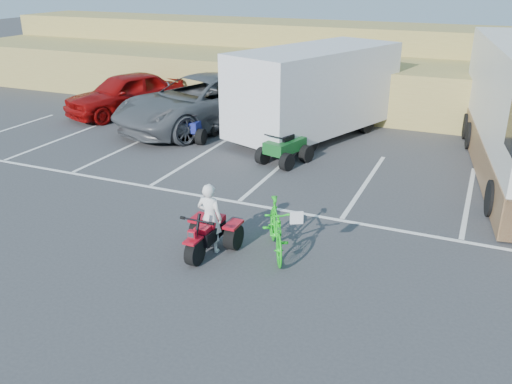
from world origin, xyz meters
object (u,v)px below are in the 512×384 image
at_px(quad_atv_blue, 195,139).
at_px(rider, 210,218).
at_px(quad_atv_green, 285,163).
at_px(cargo_trailer, 315,89).
at_px(red_trike_atv, 207,253).
at_px(red_car, 126,94).
at_px(green_dirt_bike, 276,228).
at_px(grey_pickup, 200,102).

bearing_deg(quad_atv_blue, rider, -63.87).
height_order(rider, quad_atv_green, rider).
distance_m(rider, cargo_trailer, 9.11).
xyz_separation_m(red_trike_atv, red_car, (-8.65, 9.17, 0.84)).
height_order(green_dirt_bike, red_car, red_car).
relative_size(red_trike_atv, cargo_trailer, 0.21).
bearing_deg(green_dirt_bike, cargo_trailer, 74.90).
relative_size(grey_pickup, quad_atv_blue, 4.29).
bearing_deg(grey_pickup, red_car, -166.76).
height_order(green_dirt_bike, quad_atv_blue, green_dirt_bike).
height_order(cargo_trailer, quad_atv_green, cargo_trailer).
bearing_deg(cargo_trailer, red_trike_atv, -65.21).
distance_m(red_trike_atv, green_dirt_bike, 1.54).
bearing_deg(green_dirt_bike, red_car, 111.40).
distance_m(red_car, quad_atv_green, 8.73).
distance_m(red_trike_atv, quad_atv_green, 6.05).
bearing_deg(red_trike_atv, green_dirt_bike, 24.78).
relative_size(green_dirt_bike, quad_atv_blue, 1.20).
bearing_deg(grey_pickup, red_trike_atv, -39.56).
bearing_deg(grey_pickup, rider, -39.12).
height_order(red_car, quad_atv_green, red_car).
relative_size(green_dirt_bike, quad_atv_green, 1.25).
distance_m(quad_atv_blue, quad_atv_green, 3.94).
bearing_deg(grey_pickup, quad_atv_green, -10.21).
bearing_deg(red_trike_atv, red_car, 133.75).
bearing_deg(quad_atv_blue, quad_atv_green, -21.89).
height_order(quad_atv_blue, quad_atv_green, quad_atv_blue).
xyz_separation_m(rider, quad_atv_blue, (-4.33, 6.98, -0.75)).
bearing_deg(quad_atv_green, quad_atv_blue, -179.96).
bearing_deg(quad_atv_green, red_trike_atv, -68.62).
height_order(green_dirt_bike, grey_pickup, grey_pickup).
relative_size(grey_pickup, cargo_trailer, 0.96).
bearing_deg(red_trike_atv, cargo_trailer, 94.41).
bearing_deg(red_trike_atv, rider, 90.00).
bearing_deg(red_car, quad_atv_blue, -2.09).
height_order(rider, grey_pickup, grey_pickup).
height_order(cargo_trailer, quad_atv_blue, cargo_trailer).
bearing_deg(cargo_trailer, red_car, -159.03).
distance_m(rider, grey_pickup, 9.83).
distance_m(rider, green_dirt_bike, 1.39).
height_order(rider, red_car, red_car).
distance_m(red_trike_atv, red_car, 12.63).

